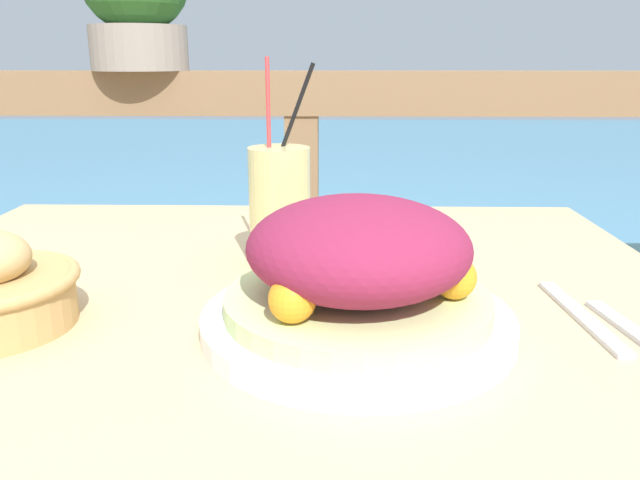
{
  "coord_description": "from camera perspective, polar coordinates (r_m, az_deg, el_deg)",
  "views": [
    {
      "loc": [
        0.07,
        -0.6,
        0.98
      ],
      "look_at": [
        0.06,
        0.04,
        0.79
      ],
      "focal_mm": 35.0,
      "sensor_mm": 36.0,
      "label": 1
    }
  ],
  "objects": [
    {
      "name": "drink_glass",
      "position": [
        0.75,
        -3.7,
        2.99
      ],
      "size": [
        0.08,
        0.07,
        0.25
      ],
      "color": "#DBCC7F",
      "rests_on": "patio_table"
    },
    {
      "name": "patio_table",
      "position": [
        0.69,
        -4.85,
        -13.88
      ],
      "size": [
        0.95,
        0.92,
        0.73
      ],
      "color": "tan",
      "rests_on": "ground_plane"
    },
    {
      "name": "salad_plate",
      "position": [
        0.57,
        3.48,
        -3.31
      ],
      "size": [
        0.29,
        0.29,
        0.13
      ],
      "color": "silver",
      "rests_on": "patio_table"
    },
    {
      "name": "sea_backdrop",
      "position": [
        3.92,
        0.31,
        5.07
      ],
      "size": [
        12.0,
        4.0,
        0.44
      ],
      "color": "teal",
      "rests_on": "ground_plane"
    },
    {
      "name": "fork",
      "position": [
        0.67,
        22.74,
        -6.38
      ],
      "size": [
        0.03,
        0.18,
        0.0
      ],
      "color": "silver",
      "rests_on": "patio_table"
    },
    {
      "name": "railing_fence",
      "position": [
        1.37,
        -1.64,
        5.57
      ],
      "size": [
        2.8,
        0.08,
        0.95
      ],
      "color": "brown",
      "rests_on": "ground_plane"
    }
  ]
}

